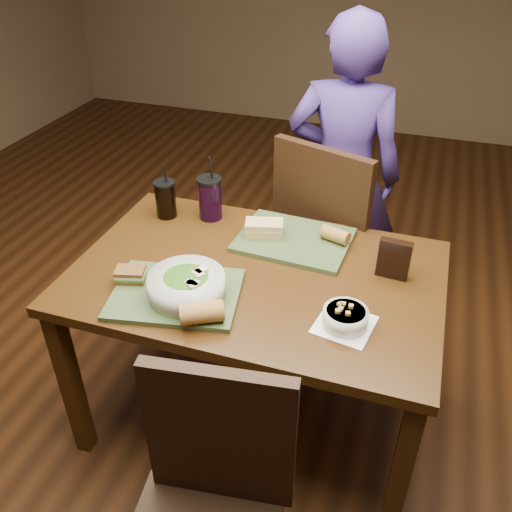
{
  "coord_description": "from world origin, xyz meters",
  "views": [
    {
      "loc": [
        0.49,
        -1.48,
        1.88
      ],
      "look_at": [
        0.0,
        0.0,
        0.82
      ],
      "focal_mm": 38.0,
      "sensor_mm": 36.0,
      "label": 1
    }
  ],
  "objects_px": {
    "chair_far": "(322,234)",
    "sandwich_near": "(131,275)",
    "chair_near": "(209,507)",
    "soup_bowl": "(345,317)",
    "dining_table": "(256,292)",
    "cup_berry": "(210,198)",
    "tray_near": "(176,294)",
    "tray_far": "(294,240)",
    "salad_bowl": "(187,284)",
    "chip_bag": "(394,259)",
    "cup_cola": "(166,199)",
    "diner": "(343,176)",
    "sandwich_far": "(264,228)",
    "baguette_far": "(335,235)",
    "baguette_near": "(202,313)"
  },
  "relations": [
    {
      "from": "salad_bowl",
      "to": "chip_bag",
      "type": "height_order",
      "value": "chip_bag"
    },
    {
      "from": "baguette_far",
      "to": "diner",
      "type": "bearing_deg",
      "value": 97.95
    },
    {
      "from": "tray_far",
      "to": "diner",
      "type": "bearing_deg",
      "value": 83.91
    },
    {
      "from": "chair_near",
      "to": "cup_cola",
      "type": "height_order",
      "value": "cup_cola"
    },
    {
      "from": "diner",
      "to": "cup_cola",
      "type": "xyz_separation_m",
      "value": [
        -0.62,
        -0.61,
        0.08
      ]
    },
    {
      "from": "sandwich_near",
      "to": "tray_far",
      "type": "bearing_deg",
      "value": 43.68
    },
    {
      "from": "dining_table",
      "to": "cup_berry",
      "type": "height_order",
      "value": "cup_berry"
    },
    {
      "from": "dining_table",
      "to": "cup_berry",
      "type": "xyz_separation_m",
      "value": [
        -0.3,
        0.31,
        0.18
      ]
    },
    {
      "from": "diner",
      "to": "sandwich_near",
      "type": "bearing_deg",
      "value": 61.9
    },
    {
      "from": "chair_near",
      "to": "salad_bowl",
      "type": "relative_size",
      "value": 3.65
    },
    {
      "from": "diner",
      "to": "soup_bowl",
      "type": "height_order",
      "value": "diner"
    },
    {
      "from": "cup_berry",
      "to": "sandwich_near",
      "type": "bearing_deg",
      "value": -99.14
    },
    {
      "from": "soup_bowl",
      "to": "baguette_near",
      "type": "bearing_deg",
      "value": -161.66
    },
    {
      "from": "tray_far",
      "to": "chip_bag",
      "type": "height_order",
      "value": "chip_bag"
    },
    {
      "from": "sandwich_near",
      "to": "dining_table",
      "type": "bearing_deg",
      "value": 27.81
    },
    {
      "from": "tray_far",
      "to": "sandwich_near",
      "type": "bearing_deg",
      "value": -136.32
    },
    {
      "from": "sandwich_near",
      "to": "soup_bowl",
      "type": "bearing_deg",
      "value": 1.62
    },
    {
      "from": "tray_near",
      "to": "sandwich_far",
      "type": "distance_m",
      "value": 0.47
    },
    {
      "from": "baguette_far",
      "to": "cup_cola",
      "type": "distance_m",
      "value": 0.71
    },
    {
      "from": "chair_far",
      "to": "chip_bag",
      "type": "height_order",
      "value": "chair_far"
    },
    {
      "from": "cup_cola",
      "to": "chip_bag",
      "type": "relative_size",
      "value": 1.65
    },
    {
      "from": "soup_bowl",
      "to": "chip_bag",
      "type": "distance_m",
      "value": 0.33
    },
    {
      "from": "chair_near",
      "to": "tray_near",
      "type": "relative_size",
      "value": 2.21
    },
    {
      "from": "tray_near",
      "to": "sandwich_near",
      "type": "height_order",
      "value": "sandwich_near"
    },
    {
      "from": "diner",
      "to": "chair_far",
      "type": "bearing_deg",
      "value": 82.88
    },
    {
      "from": "sandwich_near",
      "to": "cup_berry",
      "type": "bearing_deg",
      "value": 80.86
    },
    {
      "from": "salad_bowl",
      "to": "sandwich_near",
      "type": "xyz_separation_m",
      "value": [
        -0.22,
        0.01,
        -0.02
      ]
    },
    {
      "from": "diner",
      "to": "soup_bowl",
      "type": "bearing_deg",
      "value": 99.15
    },
    {
      "from": "tray_near",
      "to": "sandwich_near",
      "type": "bearing_deg",
      "value": 176.07
    },
    {
      "from": "salad_bowl",
      "to": "cup_cola",
      "type": "height_order",
      "value": "cup_cola"
    },
    {
      "from": "chair_far",
      "to": "sandwich_near",
      "type": "xyz_separation_m",
      "value": [
        -0.5,
        -0.8,
        0.21
      ]
    },
    {
      "from": "tray_near",
      "to": "soup_bowl",
      "type": "distance_m",
      "value": 0.56
    },
    {
      "from": "diner",
      "to": "cup_berry",
      "type": "xyz_separation_m",
      "value": [
        -0.44,
        -0.56,
        0.09
      ]
    },
    {
      "from": "diner",
      "to": "dining_table",
      "type": "bearing_deg",
      "value": 78.67
    },
    {
      "from": "sandwich_far",
      "to": "cup_berry",
      "type": "distance_m",
      "value": 0.28
    },
    {
      "from": "chair_near",
      "to": "soup_bowl",
      "type": "bearing_deg",
      "value": 67.27
    },
    {
      "from": "soup_bowl",
      "to": "cup_berry",
      "type": "relative_size",
      "value": 0.72
    },
    {
      "from": "baguette_far",
      "to": "cup_berry",
      "type": "bearing_deg",
      "value": 174.87
    },
    {
      "from": "chair_near",
      "to": "chair_far",
      "type": "distance_m",
      "value": 1.34
    },
    {
      "from": "chip_bag",
      "to": "dining_table",
      "type": "bearing_deg",
      "value": -160.06
    },
    {
      "from": "salad_bowl",
      "to": "soup_bowl",
      "type": "relative_size",
      "value": 1.29
    },
    {
      "from": "dining_table",
      "to": "tray_far",
      "type": "bearing_deg",
      "value": 72.21
    },
    {
      "from": "baguette_far",
      "to": "cup_berry",
      "type": "xyz_separation_m",
      "value": [
        -0.53,
        0.05,
        0.05
      ]
    },
    {
      "from": "tray_near",
      "to": "diner",
      "type": "bearing_deg",
      "value": 71.96
    },
    {
      "from": "salad_bowl",
      "to": "baguette_far",
      "type": "relative_size",
      "value": 2.39
    },
    {
      "from": "chair_near",
      "to": "baguette_near",
      "type": "distance_m",
      "value": 0.54
    },
    {
      "from": "chair_near",
      "to": "tray_far",
      "type": "relative_size",
      "value": 2.21
    },
    {
      "from": "soup_bowl",
      "to": "chip_bag",
      "type": "height_order",
      "value": "chip_bag"
    },
    {
      "from": "dining_table",
      "to": "chair_near",
      "type": "distance_m",
      "value": 0.77
    },
    {
      "from": "tray_near",
      "to": "tray_far",
      "type": "xyz_separation_m",
      "value": [
        0.29,
        0.45,
        0.0
      ]
    }
  ]
}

